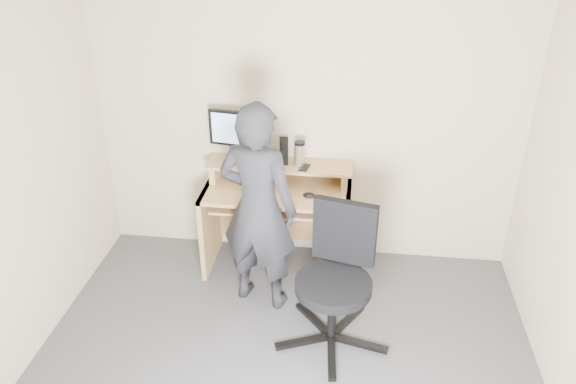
% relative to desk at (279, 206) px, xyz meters
% --- Properties ---
extents(back_wall, '(3.50, 0.02, 2.50)m').
position_rel_desk_xyz_m(back_wall, '(0.20, 0.22, 0.70)').
color(back_wall, beige).
rests_on(back_wall, ground).
extents(desk, '(1.20, 0.60, 0.91)m').
position_rel_desk_xyz_m(desk, '(0.00, 0.00, 0.00)').
color(desk, '#DCAF6B').
rests_on(desk, ground).
extents(monitor, '(0.46, 0.13, 0.44)m').
position_rel_desk_xyz_m(monitor, '(-0.34, 0.06, 0.63)').
color(monitor, black).
rests_on(monitor, desk).
extents(external_drive, '(0.09, 0.14, 0.20)m').
position_rel_desk_xyz_m(external_drive, '(0.03, 0.10, 0.46)').
color(external_drive, black).
rests_on(external_drive, desk).
extents(travel_mug, '(0.09, 0.09, 0.19)m').
position_rel_desk_xyz_m(travel_mug, '(0.17, 0.05, 0.46)').
color(travel_mug, silver).
rests_on(travel_mug, desk).
extents(smartphone, '(0.09, 0.14, 0.01)m').
position_rel_desk_xyz_m(smartphone, '(0.21, 0.02, 0.37)').
color(smartphone, black).
rests_on(smartphone, desk).
extents(charger, '(0.05, 0.04, 0.03)m').
position_rel_desk_xyz_m(charger, '(-0.18, 0.02, 0.38)').
color(charger, black).
rests_on(charger, desk).
extents(headphones, '(0.20, 0.20, 0.06)m').
position_rel_desk_xyz_m(headphones, '(-0.11, 0.14, 0.37)').
color(headphones, silver).
rests_on(headphones, desk).
extents(keyboard, '(0.48, 0.25, 0.03)m').
position_rel_desk_xyz_m(keyboard, '(0.07, -0.17, 0.12)').
color(keyboard, black).
rests_on(keyboard, desk).
extents(mouse, '(0.11, 0.09, 0.04)m').
position_rel_desk_xyz_m(mouse, '(0.27, -0.18, 0.22)').
color(mouse, black).
rests_on(mouse, desk).
extents(office_chair, '(0.80, 0.79, 1.01)m').
position_rel_desk_xyz_m(office_chair, '(0.53, -0.88, 0.01)').
color(office_chair, black).
rests_on(office_chair, ground).
extents(person, '(0.68, 0.53, 1.65)m').
position_rel_desk_xyz_m(person, '(-0.08, -0.53, 0.28)').
color(person, black).
rests_on(person, ground).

